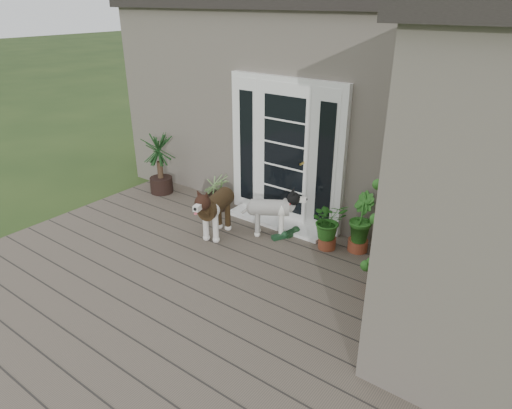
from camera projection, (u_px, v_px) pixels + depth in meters
The scene contains 15 objects.
deck at pixel (195, 294), 5.35m from camera, with size 6.20×4.60×0.12m, color #6B5B4C.
house_main at pixel (360, 105), 7.84m from camera, with size 7.40×4.00×3.10m, color #665E54.
roof_main at pixel (371, 1), 7.15m from camera, with size 7.60×4.20×0.20m, color #2D2826.
door_unit at pixel (285, 152), 6.59m from camera, with size 1.90×0.14×2.15m, color white.
door_step at pixel (276, 222), 6.88m from camera, with size 1.60×0.40×0.05m, color white.
brindle_dog at pixel (217, 212), 6.42m from camera, with size 0.37×0.86×0.72m, color #3E2B16, non-canonical shape.
white_dog at pixel (270, 215), 6.45m from camera, with size 0.32×0.74×0.62m, color silver, non-canonical shape.
spider_plant at pixel (218, 190), 7.26m from camera, with size 0.61×0.61×0.65m, color #78955B, non-canonical shape.
yucca at pixel (160, 163), 7.78m from camera, with size 0.74×0.74×1.07m, color black, non-canonical shape.
herb_a at pixel (328, 228), 6.09m from camera, with size 0.48×0.48×0.61m, color #195A1F.
herb_b at pixel (359, 230), 6.04m from camera, with size 0.41×0.41×0.61m, color #175317.
herb_c at pixel (398, 246), 5.78m from camera, with size 0.31×0.31×0.49m, color #22641C.
sapling at pixel (386, 236), 5.01m from camera, with size 0.43×0.43×1.45m, color #2B651D, non-canonical shape.
clog_left at pixel (292, 232), 6.54m from camera, with size 0.14×0.30×0.09m, color black, non-canonical shape.
clog_right at pixel (279, 236), 6.44m from camera, with size 0.12×0.26×0.08m, color #17391F, non-canonical shape.
Camera 1 is at (3.22, -2.72, 3.24)m, focal length 31.82 mm.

